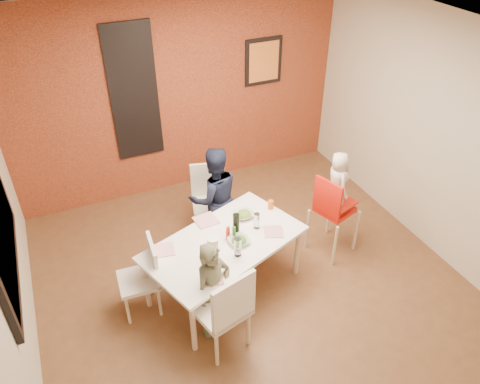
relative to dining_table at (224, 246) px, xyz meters
name	(u,v)px	position (x,y,z in m)	size (l,w,h in m)	color
ground	(251,282)	(0.30, -0.04, -0.62)	(4.50, 4.50, 0.00)	brown
ceiling	(255,41)	(0.30, -0.04, 2.08)	(4.50, 4.50, 0.02)	silver
wall_back	(180,96)	(0.30, 2.21, 0.73)	(4.50, 0.02, 2.70)	beige
wall_front	(414,375)	(0.30, -2.29, 0.73)	(4.50, 0.02, 2.70)	beige
wall_right	(435,137)	(2.55, -0.04, 0.73)	(0.02, 4.50, 2.70)	beige
brick_accent_wall	(180,96)	(0.30, 2.19, 0.73)	(4.50, 0.02, 2.70)	maroon
glassblock_strip	(134,93)	(-0.30, 2.18, 0.88)	(0.55, 0.03, 1.70)	silver
glassblock_surround	(134,93)	(-0.30, 2.17, 0.88)	(0.60, 0.03, 1.76)	black
art_print_frame	(263,61)	(1.50, 2.17, 1.03)	(0.54, 0.03, 0.64)	black
art_print_canvas	(264,62)	(1.50, 2.16, 1.03)	(0.44, 0.01, 0.54)	orange
dining_table	(224,246)	(0.00, 0.00, 0.00)	(1.84, 1.41, 0.68)	white
chair_near	(226,308)	(-0.28, -0.71, -0.06)	(0.56, 0.56, 0.99)	white
chair_far	(209,196)	(0.23, 1.04, -0.11)	(0.51, 0.51, 0.91)	white
chair_left	(145,273)	(-0.83, 0.10, -0.14)	(0.42, 0.42, 0.85)	silver
high_chair	(332,208)	(1.37, 0.08, 0.01)	(0.55, 0.55, 1.05)	red
child_near	(214,291)	(-0.30, -0.47, -0.07)	(0.40, 0.26, 1.10)	#51513A
child_far	(214,198)	(0.21, 0.80, 0.03)	(0.63, 0.49, 1.29)	#151B31
toddler	(337,182)	(1.40, 0.10, 0.36)	(0.35, 0.23, 0.72)	beige
plate_near_left	(212,278)	(-0.30, -0.44, 0.07)	(0.20, 0.20, 0.01)	silver
plate_far_mid	(206,220)	(-0.05, 0.40, 0.07)	(0.23, 0.23, 0.01)	white
plate_near_right	(273,232)	(0.53, -0.07, 0.07)	(0.20, 0.20, 0.01)	white
plate_far_left	(164,250)	(-0.60, 0.12, 0.07)	(0.20, 0.20, 0.01)	white
salad_bowl_a	(239,241)	(0.13, -0.08, 0.09)	(0.22, 0.22, 0.05)	white
salad_bowl_b	(244,215)	(0.36, 0.30, 0.09)	(0.22, 0.22, 0.05)	silver
wine_bottle	(236,225)	(0.16, 0.06, 0.19)	(0.07, 0.07, 0.26)	black
wine_glass_a	(238,247)	(0.05, -0.24, 0.16)	(0.07, 0.07, 0.21)	white
wine_glass_b	(257,221)	(0.40, 0.07, 0.15)	(0.06, 0.06, 0.18)	silver
paper_towel_roll	(213,248)	(-0.18, -0.17, 0.18)	(0.11, 0.11, 0.24)	white
condiment_red	(227,235)	(0.05, 0.02, 0.12)	(0.03, 0.03, 0.12)	red
condiment_green	(234,232)	(0.12, 0.02, 0.13)	(0.04, 0.04, 0.14)	#357326
condiment_brown	(228,233)	(0.06, 0.03, 0.13)	(0.04, 0.04, 0.14)	brown
sippy_cup	(271,205)	(0.69, 0.31, 0.11)	(0.06, 0.06, 0.11)	#D85A18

